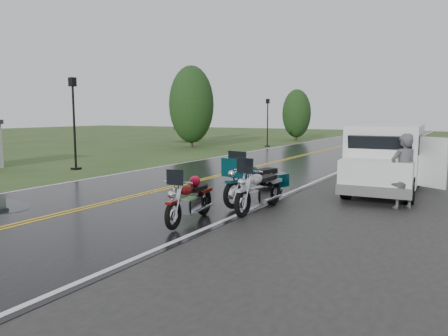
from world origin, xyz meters
name	(u,v)px	position (x,y,z in m)	size (l,w,h in m)	color
ground	(96,207)	(0.00, 0.00, 0.00)	(120.00, 120.00, 0.00)	#2D471E
road	(257,167)	(0.00, 10.00, 0.02)	(8.00, 100.00, 0.04)	black
motorcycle_red	(173,204)	(3.33, -1.05, 0.62)	(0.76, 2.10, 1.24)	#600C0B
motorcycle_teal	(234,183)	(3.46, 1.34, 0.74)	(0.91, 2.50, 1.48)	#042E36
motorcycle_silver	(243,191)	(4.09, 0.62, 0.68)	(0.84, 2.32, 1.37)	#AFB2B7
van_white	(347,162)	(5.56, 4.29, 1.08)	(2.07, 5.51, 2.17)	silver
person_at_van	(403,172)	(7.14, 3.70, 0.97)	(0.71, 0.47, 1.94)	#4E4F53
lamp_post_near_left	(74,124)	(-6.62, 5.20, 2.04)	(0.35, 0.35, 4.08)	black
lamp_post_far_left	(268,123)	(-4.82, 21.91, 1.80)	(0.31, 0.31, 3.60)	black
tree_left_mid	(192,113)	(-9.18, 18.22, 2.52)	(3.23, 3.23, 5.05)	#1E3D19
tree_left_far	(296,119)	(-5.61, 30.14, 2.01)	(2.61, 2.61, 4.01)	#1E3D19
pine_left_far	(190,106)	(-13.16, 23.85, 3.12)	(3.00, 3.00, 6.25)	#1E3D19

